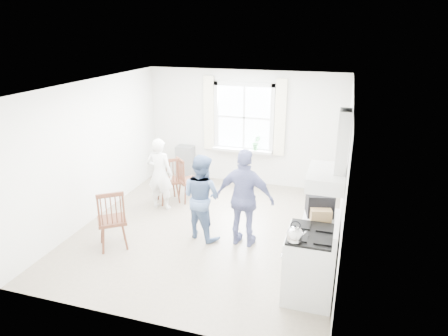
{
  "coord_description": "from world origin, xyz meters",
  "views": [
    {
      "loc": [
        2.16,
        -6.08,
        3.5
      ],
      "look_at": [
        0.23,
        0.2,
        1.15
      ],
      "focal_mm": 32.0,
      "sensor_mm": 36.0,
      "label": 1
    }
  ],
  "objects_px": {
    "low_cabinet": "(319,242)",
    "stereo_stack": "(320,204)",
    "windsor_chair_c": "(112,214)",
    "windsor_chair_b": "(184,175)",
    "person_left": "(160,174)",
    "gas_stove": "(310,264)",
    "person_mid": "(202,197)",
    "windsor_chair_a": "(169,176)",
    "person_right": "(245,198)"
  },
  "relations": [
    {
      "from": "windsor_chair_a",
      "to": "windsor_chair_c",
      "type": "xyz_separation_m",
      "value": [
        -0.12,
        -1.95,
        0.03
      ]
    },
    {
      "from": "low_cabinet",
      "to": "person_mid",
      "type": "height_order",
      "value": "person_mid"
    },
    {
      "from": "low_cabinet",
      "to": "windsor_chair_a",
      "type": "bearing_deg",
      "value": 154.42
    },
    {
      "from": "low_cabinet",
      "to": "windsor_chair_c",
      "type": "relative_size",
      "value": 0.85
    },
    {
      "from": "stereo_stack",
      "to": "person_right",
      "type": "bearing_deg",
      "value": 163.17
    },
    {
      "from": "windsor_chair_c",
      "to": "stereo_stack",
      "type": "bearing_deg",
      "value": 8.07
    },
    {
      "from": "low_cabinet",
      "to": "windsor_chair_a",
      "type": "relative_size",
      "value": 0.9
    },
    {
      "from": "windsor_chair_a",
      "to": "windsor_chair_c",
      "type": "distance_m",
      "value": 1.95
    },
    {
      "from": "low_cabinet",
      "to": "person_left",
      "type": "distance_m",
      "value": 3.45
    },
    {
      "from": "person_mid",
      "to": "stereo_stack",
      "type": "bearing_deg",
      "value": -170.14
    },
    {
      "from": "low_cabinet",
      "to": "windsor_chair_a",
      "type": "height_order",
      "value": "windsor_chair_a"
    },
    {
      "from": "windsor_chair_a",
      "to": "person_right",
      "type": "relative_size",
      "value": 0.6
    },
    {
      "from": "windsor_chair_b",
      "to": "windsor_chair_c",
      "type": "height_order",
      "value": "windsor_chair_c"
    },
    {
      "from": "windsor_chair_a",
      "to": "windsor_chair_c",
      "type": "bearing_deg",
      "value": -93.42
    },
    {
      "from": "low_cabinet",
      "to": "windsor_chair_b",
      "type": "xyz_separation_m",
      "value": [
        -2.89,
        1.71,
        0.13
      ]
    },
    {
      "from": "windsor_chair_a",
      "to": "person_right",
      "type": "bearing_deg",
      "value": -31.02
    },
    {
      "from": "gas_stove",
      "to": "person_mid",
      "type": "distance_m",
      "value": 2.25
    },
    {
      "from": "person_right",
      "to": "low_cabinet",
      "type": "bearing_deg",
      "value": 167.87
    },
    {
      "from": "windsor_chair_b",
      "to": "stereo_stack",
      "type": "bearing_deg",
      "value": -30.89
    },
    {
      "from": "gas_stove",
      "to": "stereo_stack",
      "type": "bearing_deg",
      "value": 87.66
    },
    {
      "from": "person_left",
      "to": "person_mid",
      "type": "distance_m",
      "value": 1.46
    },
    {
      "from": "stereo_stack",
      "to": "person_right",
      "type": "distance_m",
      "value": 1.28
    },
    {
      "from": "gas_stove",
      "to": "windsor_chair_a",
      "type": "height_order",
      "value": "gas_stove"
    },
    {
      "from": "gas_stove",
      "to": "person_right",
      "type": "height_order",
      "value": "person_right"
    },
    {
      "from": "windsor_chair_c",
      "to": "windsor_chair_b",
      "type": "bearing_deg",
      "value": 80.79
    },
    {
      "from": "low_cabinet",
      "to": "windsor_chair_b",
      "type": "bearing_deg",
      "value": 149.44
    },
    {
      "from": "windsor_chair_c",
      "to": "person_left",
      "type": "height_order",
      "value": "person_left"
    },
    {
      "from": "person_left",
      "to": "gas_stove",
      "type": "bearing_deg",
      "value": 147.84
    },
    {
      "from": "windsor_chair_b",
      "to": "person_mid",
      "type": "xyz_separation_m",
      "value": [
        0.88,
        -1.3,
        0.17
      ]
    },
    {
      "from": "low_cabinet",
      "to": "person_mid",
      "type": "xyz_separation_m",
      "value": [
        -2.02,
        0.41,
        0.3
      ]
    },
    {
      "from": "person_right",
      "to": "gas_stove",
      "type": "bearing_deg",
      "value": 142.08
    },
    {
      "from": "windsor_chair_a",
      "to": "person_right",
      "type": "height_order",
      "value": "person_right"
    },
    {
      "from": "low_cabinet",
      "to": "stereo_stack",
      "type": "bearing_deg",
      "value": 177.11
    },
    {
      "from": "gas_stove",
      "to": "windsor_chair_a",
      "type": "bearing_deg",
      "value": 144.29
    },
    {
      "from": "windsor_chair_c",
      "to": "person_left",
      "type": "distance_m",
      "value": 1.7
    },
    {
      "from": "person_right",
      "to": "stereo_stack",
      "type": "bearing_deg",
      "value": 167.44
    },
    {
      "from": "person_left",
      "to": "windsor_chair_b",
      "type": "bearing_deg",
      "value": -124.68
    },
    {
      "from": "gas_stove",
      "to": "low_cabinet",
      "type": "xyz_separation_m",
      "value": [
        0.07,
        0.7,
        -0.03
      ]
    },
    {
      "from": "person_left",
      "to": "person_mid",
      "type": "height_order",
      "value": "person_mid"
    },
    {
      "from": "low_cabinet",
      "to": "person_left",
      "type": "bearing_deg",
      "value": 158.71
    },
    {
      "from": "gas_stove",
      "to": "person_left",
      "type": "distance_m",
      "value": 3.7
    },
    {
      "from": "gas_stove",
      "to": "windsor_chair_b",
      "type": "height_order",
      "value": "gas_stove"
    },
    {
      "from": "windsor_chair_a",
      "to": "person_mid",
      "type": "relative_size",
      "value": 0.67
    },
    {
      "from": "windsor_chair_c",
      "to": "person_mid",
      "type": "xyz_separation_m",
      "value": [
        1.23,
        0.86,
        0.11
      ]
    },
    {
      "from": "gas_stove",
      "to": "low_cabinet",
      "type": "distance_m",
      "value": 0.7
    },
    {
      "from": "person_mid",
      "to": "windsor_chair_a",
      "type": "bearing_deg",
      "value": -23.09
    },
    {
      "from": "gas_stove",
      "to": "person_right",
      "type": "relative_size",
      "value": 0.67
    },
    {
      "from": "person_mid",
      "to": "gas_stove",
      "type": "bearing_deg",
      "value": 171.8
    },
    {
      "from": "stereo_stack",
      "to": "person_left",
      "type": "bearing_deg",
      "value": 158.49
    },
    {
      "from": "stereo_stack",
      "to": "person_mid",
      "type": "distance_m",
      "value": 2.04
    }
  ]
}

